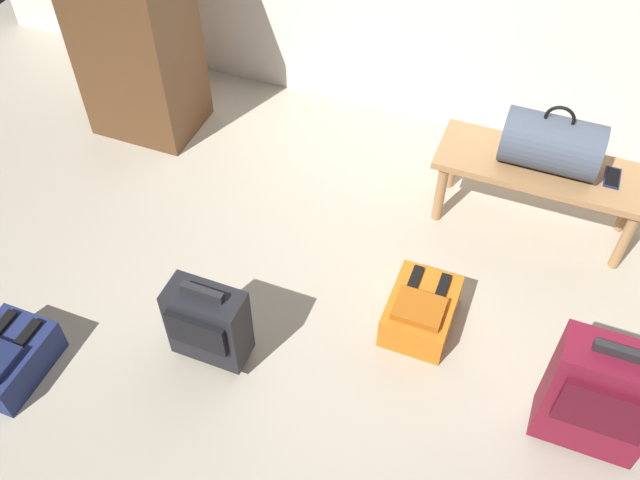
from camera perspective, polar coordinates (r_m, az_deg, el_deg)
name	(u,v)px	position (r m, az deg, el deg)	size (l,w,h in m)	color
ground_plane	(347,325)	(3.11, 2.28, -7.08)	(6.60, 6.60, 0.00)	#B2A893
bench	(542,175)	(3.44, 17.91, 5.18)	(1.00, 0.36, 0.39)	#A87A4C
duffel_bag_slate	(552,143)	(3.32, 18.67, 7.60)	(0.44, 0.26, 0.34)	#475160
cell_phone	(612,178)	(3.44, 23.08, 4.79)	(0.07, 0.14, 0.01)	#191E4C
suitcase_upright_burgundy	(601,398)	(2.74, 22.28, -12.00)	(0.39, 0.21, 0.63)	maroon
suitcase_small_charcoal	(208,323)	(2.86, -9.28, -6.84)	(0.32, 0.19, 0.46)	black
backpack_orange	(421,311)	(3.07, 8.36, -5.81)	(0.28, 0.38, 0.21)	orange
backpack_navy	(7,358)	(3.18, -24.50, -8.92)	(0.28, 0.38, 0.21)	navy
side_cabinet	(136,40)	(3.93, -15.03, 15.74)	(0.56, 0.44, 1.10)	brown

